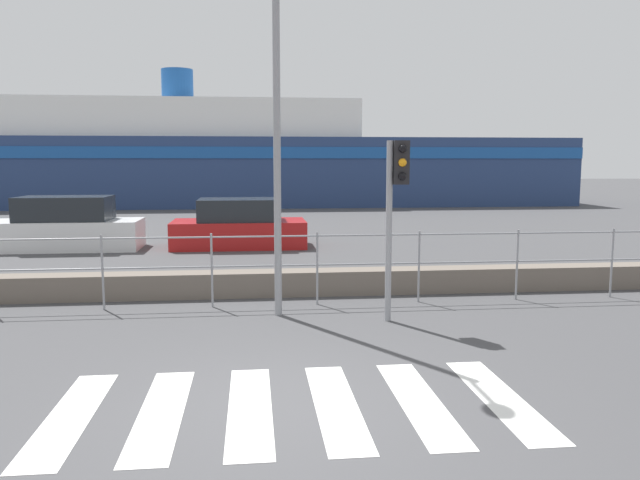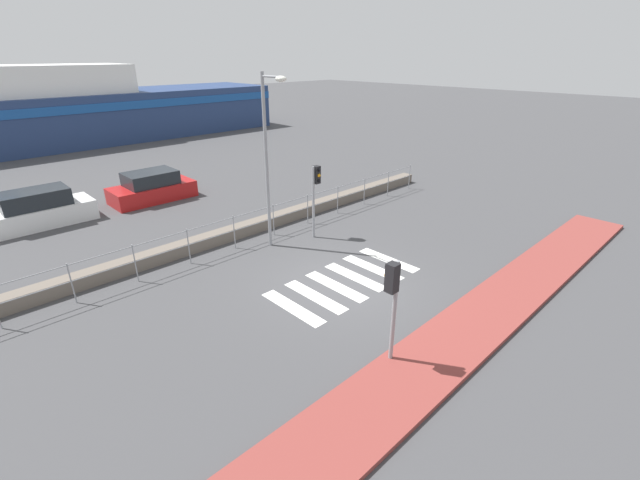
{
  "view_description": "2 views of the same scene",
  "coord_description": "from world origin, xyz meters",
  "views": [
    {
      "loc": [
        -0.21,
        -6.24,
        2.55
      ],
      "look_at": [
        0.69,
        2.0,
        1.5
      ],
      "focal_mm": 35.0,
      "sensor_mm": 36.0,
      "label": 1
    },
    {
      "loc": [
        -8.82,
        -8.15,
        6.78
      ],
      "look_at": [
        0.01,
        1.0,
        1.2
      ],
      "focal_mm": 24.0,
      "sensor_mm": 36.0,
      "label": 2
    }
  ],
  "objects": [
    {
      "name": "streetlamp",
      "position": [
        0.2,
        3.71,
        3.86
      ],
      "size": [
        0.32,
        1.24,
        6.23
      ],
      "color": "gray",
      "rests_on": "ground_plane"
    },
    {
      "name": "seawall",
      "position": [
        0.0,
        5.51,
        0.23
      ],
      "size": [
        22.66,
        0.55,
        0.47
      ],
      "color": "#6B6056",
      "rests_on": "ground_plane"
    },
    {
      "name": "parked_car_red",
      "position": [
        -0.61,
        12.41,
        0.61
      ],
      "size": [
        3.94,
        1.89,
        1.44
      ],
      "color": "#B21919",
      "rests_on": "ground_plane"
    },
    {
      "name": "ferry_boat",
      "position": [
        -0.88,
        31.05,
        2.53
      ],
      "size": [
        36.59,
        7.51,
        7.76
      ],
      "color": "navy",
      "rests_on": "ground_plane"
    },
    {
      "name": "ground_plane",
      "position": [
        0.0,
        0.0,
        0.0
      ],
      "size": [
        160.0,
        160.0,
        0.0
      ],
      "primitive_type": "plane",
      "color": "#424244"
    },
    {
      "name": "crosswalk",
      "position": [
        0.19,
        0.0,
        0.0
      ],
      "size": [
        4.95,
        2.4,
        0.01
      ],
      "color": "silver",
      "rests_on": "ground_plane"
    },
    {
      "name": "harbor_fence",
      "position": [
        -0.0,
        4.64,
        0.85
      ],
      "size": [
        20.43,
        0.04,
        1.3
      ],
      "color": "gray",
      "rests_on": "ground_plane"
    },
    {
      "name": "traffic_light_far",
      "position": [
        2.04,
        3.36,
        2.11
      ],
      "size": [
        0.34,
        0.32,
        2.87
      ],
      "color": "gray",
      "rests_on": "ground_plane"
    },
    {
      "name": "parked_car_white",
      "position": [
        -5.59,
        12.41,
        0.66
      ],
      "size": [
        4.22,
        1.74,
        1.54
      ],
      "color": "silver",
      "rests_on": "ground_plane"
    }
  ]
}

